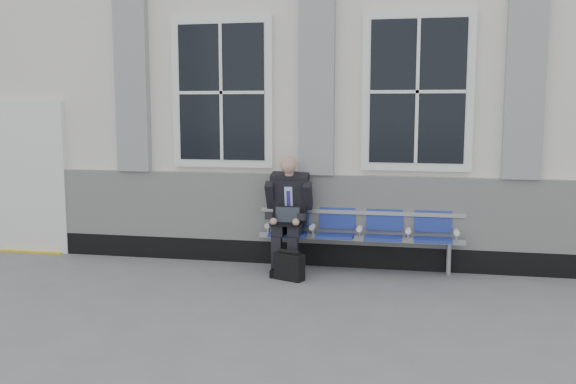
# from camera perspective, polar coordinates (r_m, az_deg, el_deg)

# --- Properties ---
(ground) EXTENTS (70.00, 70.00, 0.00)m
(ground) POSITION_cam_1_polar(r_m,az_deg,el_deg) (6.99, 7.99, -9.69)
(ground) COLOR slate
(ground) RESTS_ON ground
(station_building) EXTENTS (14.40, 4.40, 4.49)m
(station_building) POSITION_cam_1_polar(r_m,az_deg,el_deg) (10.15, 9.36, 8.37)
(station_building) COLOR silver
(station_building) RESTS_ON ground
(bench) EXTENTS (2.60, 0.47, 0.91)m
(bench) POSITION_cam_1_polar(r_m,az_deg,el_deg) (8.16, 6.42, -3.16)
(bench) COLOR #9EA0A3
(bench) RESTS_ON ground
(businessman) EXTENTS (0.59, 0.79, 1.45)m
(businessman) POSITION_cam_1_polar(r_m,az_deg,el_deg) (8.12, 0.05, -1.55)
(businessman) COLOR black
(businessman) RESTS_ON ground
(briefcase) EXTENTS (0.39, 0.28, 0.37)m
(briefcase) POSITION_cam_1_polar(r_m,az_deg,el_deg) (7.74, 0.13, -6.60)
(briefcase) COLOR black
(briefcase) RESTS_ON ground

